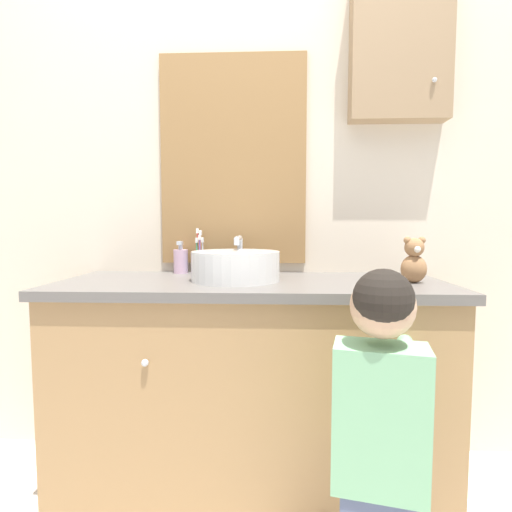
{
  "coord_description": "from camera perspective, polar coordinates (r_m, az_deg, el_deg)",
  "views": [
    {
      "loc": [
        0.09,
        -1.23,
        1.05
      ],
      "look_at": [
        0.02,
        0.26,
        0.94
      ],
      "focal_mm": 28.0,
      "sensor_mm": 36.0,
      "label": 1
    }
  ],
  "objects": [
    {
      "name": "soap_dispenser",
      "position": [
        1.82,
        -10.7,
        -0.66
      ],
      "size": [
        0.06,
        0.06,
        0.14
      ],
      "color": "#CCA3BC",
      "rests_on": "vanity_counter"
    },
    {
      "name": "child_figure",
      "position": [
        1.17,
        17.35,
        -22.01
      ],
      "size": [
        0.31,
        0.45,
        0.95
      ],
      "color": "slate",
      "rests_on": "ground_plane"
    },
    {
      "name": "sink_basin",
      "position": [
        1.56,
        -2.86,
        -1.32
      ],
      "size": [
        0.34,
        0.4,
        0.17
      ],
      "color": "silver",
      "rests_on": "vanity_counter"
    },
    {
      "name": "teddy_bear",
      "position": [
        1.6,
        21.64,
        -0.68
      ],
      "size": [
        0.09,
        0.08,
        0.17
      ],
      "color": "#9E7047",
      "rests_on": "vanity_counter"
    },
    {
      "name": "toothbrush_holder",
      "position": [
        1.79,
        -8.01,
        -0.76
      ],
      "size": [
        0.06,
        0.06,
        0.2
      ],
      "color": "#4C93C6",
      "rests_on": "vanity_counter"
    },
    {
      "name": "wall_back",
      "position": [
        1.86,
        0.69,
        11.44
      ],
      "size": [
        3.2,
        0.18,
        2.5
      ],
      "color": "beige",
      "rests_on": "ground_plane"
    },
    {
      "name": "vanity_counter",
      "position": [
        1.67,
        -0.65,
        -17.87
      ],
      "size": [
        1.49,
        0.58,
        0.84
      ],
      "color": "#A37A4C",
      "rests_on": "ground_plane"
    }
  ]
}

